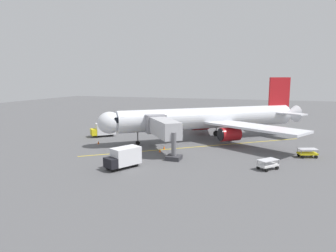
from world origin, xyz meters
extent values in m
plane|color=#565659|center=(0.00, 0.00, 0.00)|extent=(220.00, 220.00, 0.00)
cube|color=yellow|center=(1.66, 8.42, 0.01)|extent=(31.64, 24.86, 0.01)
cylinder|color=silver|center=(1.66, 2.42, 4.10)|extent=(29.11, 23.96, 3.80)
ellipsoid|color=silver|center=(15.98, 13.64, 4.10)|extent=(5.38, 5.31, 3.61)
cone|color=silver|center=(-12.91, -8.99, 4.10)|extent=(4.47, 4.54, 3.42)
cube|color=black|center=(14.88, 12.78, 4.65)|extent=(3.25, 3.53, 0.90)
cube|color=silver|center=(-6.53, 6.83, 3.50)|extent=(17.37, 13.01, 0.36)
cylinder|color=red|center=(-2.71, 6.37, 2.00)|extent=(4.09, 3.91, 2.30)
cylinder|color=black|center=(-1.33, 7.44, 2.00)|extent=(1.45, 1.78, 2.10)
cube|color=silver|center=(3.98, -6.59, 3.50)|extent=(9.72, 17.82, 0.36)
cylinder|color=red|center=(4.45, -2.77, 2.00)|extent=(4.09, 3.91, 2.30)
cylinder|color=black|center=(5.82, -1.69, 2.00)|extent=(1.45, 1.78, 2.10)
cube|color=red|center=(-10.55, -7.14, 7.90)|extent=(4.00, 3.24, 7.20)
cube|color=silver|center=(-12.28, -4.44, 4.70)|extent=(6.65, 5.56, 0.24)
cube|color=silver|center=(-8.34, -9.48, 4.70)|extent=(4.45, 6.83, 0.24)
cylinder|color=slate|center=(12.28, 10.74, 1.73)|extent=(0.24, 0.24, 2.77)
cylinder|color=black|center=(12.28, 10.74, 0.35)|extent=(0.83, 0.79, 0.70)
cylinder|color=slate|center=(-2.31, 2.61, 1.94)|extent=(0.24, 0.24, 2.77)
cylinder|color=black|center=(-2.31, 2.61, 0.55)|extent=(1.14, 1.03, 1.10)
cylinder|color=slate|center=(0.90, -1.48, 1.94)|extent=(0.24, 0.24, 2.77)
cylinder|color=black|center=(0.90, -1.48, 0.55)|extent=(1.14, 1.03, 1.10)
cube|color=#B7B7BC|center=(6.31, 14.32, 3.90)|extent=(7.60, 8.69, 2.50)
cube|color=gray|center=(9.08, 10.77, 3.90)|extent=(4.25, 4.18, 3.00)
cylinder|color=slate|center=(3.53, 17.86, 1.95)|extent=(0.70, 0.70, 3.90)
cube|color=#333338|center=(3.53, 17.86, 0.30)|extent=(2.00, 2.00, 0.60)
cylinder|color=#23232D|center=(9.96, 19.94, 0.44)|extent=(0.26, 0.26, 0.88)
cube|color=#D8EA19|center=(9.96, 19.94, 1.18)|extent=(0.41, 0.28, 0.60)
cube|color=silver|center=(9.96, 19.94, 1.18)|extent=(0.43, 0.30, 0.10)
sphere|color=brown|center=(9.96, 19.94, 1.60)|extent=(0.22, 0.22, 0.22)
cylinder|color=#23232D|center=(9.49, 2.66, 0.44)|extent=(0.26, 0.26, 0.88)
cube|color=orange|center=(9.49, 2.66, 1.18)|extent=(0.42, 0.30, 0.60)
cube|color=silver|center=(9.49, 2.66, 1.18)|extent=(0.44, 0.32, 0.10)
sphere|color=brown|center=(9.49, 2.66, 1.60)|extent=(0.22, 0.22, 0.22)
cube|color=yellow|center=(-14.37, 10.39, 0.56)|extent=(2.92, 2.20, 0.24)
cube|color=silver|center=(-14.37, 10.39, 1.23)|extent=(2.92, 2.20, 0.08)
cylinder|color=slate|center=(-13.46, 11.38, 0.96)|extent=(0.06, 0.06, 0.55)
cylinder|color=slate|center=(-13.04, 10.21, 0.96)|extent=(0.06, 0.06, 0.55)
cylinder|color=slate|center=(-15.71, 10.56, 0.96)|extent=(0.06, 0.06, 0.55)
cylinder|color=slate|center=(-15.29, 9.40, 0.96)|extent=(0.06, 0.06, 0.55)
cylinder|color=black|center=(-13.70, 11.32, 0.22)|extent=(0.50, 0.38, 0.44)
cylinder|color=black|center=(-13.26, 10.10, 0.22)|extent=(0.50, 0.38, 0.44)
cylinder|color=black|center=(-15.49, 10.68, 0.22)|extent=(0.50, 0.38, 0.44)
cylinder|color=black|center=(-15.05, 9.45, 0.22)|extent=(0.50, 0.38, 0.44)
cube|color=yellow|center=(22.95, 6.98, 1.02)|extent=(2.54, 2.55, 1.20)
cube|color=black|center=(23.46, 7.46, 1.22)|extent=(1.28, 1.35, 0.70)
cube|color=silver|center=(21.53, 5.65, 1.52)|extent=(3.99, 3.92, 2.20)
cylinder|color=black|center=(22.69, 7.63, 0.42)|extent=(0.78, 0.76, 0.84)
cylinder|color=black|center=(23.58, 6.68, 0.42)|extent=(0.78, 0.76, 0.84)
cylinder|color=black|center=(20.36, 5.43, 0.42)|extent=(0.78, 0.76, 0.84)
cylinder|color=black|center=(21.25, 4.49, 0.42)|extent=(0.78, 0.76, 0.84)
cube|color=black|center=(9.16, 25.02, 1.02)|extent=(2.48, 2.39, 1.20)
cube|color=black|center=(9.49, 25.64, 1.22)|extent=(1.58, 0.94, 0.70)
cube|color=silver|center=(8.24, 23.30, 1.52)|extent=(3.46, 4.12, 2.20)
cylinder|color=black|center=(8.71, 25.55, 0.42)|extent=(0.62, 0.86, 0.84)
cylinder|color=black|center=(9.85, 24.93, 0.42)|extent=(0.62, 0.86, 0.84)
cylinder|color=black|center=(7.20, 22.72, 0.42)|extent=(0.62, 0.86, 0.84)
cylinder|color=black|center=(8.35, 22.11, 0.42)|extent=(0.62, 0.86, 0.84)
cube|color=white|center=(-9.01, 18.40, 0.56)|extent=(2.76, 2.88, 0.24)
cube|color=silver|center=(-9.01, 18.40, 1.23)|extent=(2.76, 2.88, 0.08)
cylinder|color=slate|center=(-8.69, 19.71, 0.96)|extent=(0.06, 0.06, 0.55)
cylinder|color=slate|center=(-7.76, 18.90, 0.96)|extent=(0.06, 0.06, 0.55)
cylinder|color=slate|center=(-10.27, 17.90, 0.96)|extent=(0.06, 0.06, 0.55)
cylinder|color=slate|center=(-9.33, 17.09, 0.96)|extent=(0.06, 0.06, 0.55)
cylinder|color=black|center=(-8.88, 19.55, 0.22)|extent=(0.48, 0.50, 0.44)
cylinder|color=black|center=(-7.90, 18.69, 0.22)|extent=(0.48, 0.50, 0.44)
cylinder|color=black|center=(-10.12, 18.11, 0.22)|extent=(0.48, 0.50, 0.44)
cylinder|color=black|center=(-9.14, 17.26, 0.22)|extent=(0.48, 0.50, 0.44)
cone|color=#F2590F|center=(6.89, 14.37, 0.28)|extent=(0.32, 0.32, 0.55)
cone|color=#F2590F|center=(19.11, 12.24, 0.28)|extent=(0.32, 0.32, 0.55)
cone|color=#F2590F|center=(6.98, 12.19, 0.28)|extent=(0.32, 0.32, 0.55)
cone|color=#F2590F|center=(11.70, 16.48, 0.28)|extent=(0.32, 0.32, 0.55)
camera|label=1|loc=(-8.91, 57.15, 11.33)|focal=32.34mm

